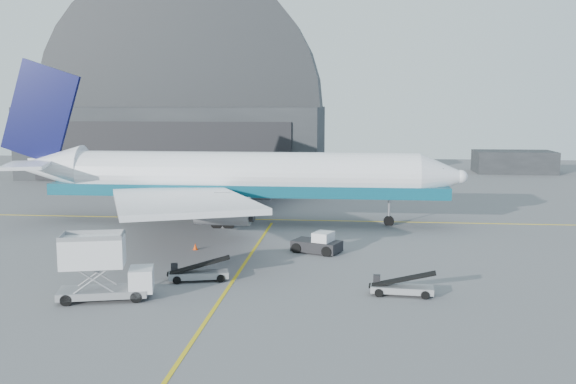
# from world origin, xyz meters

# --- Properties ---
(ground) EXTENTS (200.00, 200.00, 0.00)m
(ground) POSITION_xyz_m (0.00, 0.00, 0.00)
(ground) COLOR #565659
(ground) RESTS_ON ground
(taxi_lines) EXTENTS (80.00, 42.12, 0.02)m
(taxi_lines) POSITION_xyz_m (0.00, 12.67, 0.01)
(taxi_lines) COLOR gold
(taxi_lines) RESTS_ON ground
(hangar) EXTENTS (50.00, 28.30, 28.00)m
(hangar) POSITION_xyz_m (-22.00, 64.95, 9.54)
(hangar) COLOR black
(hangar) RESTS_ON ground
(distant_bldg_a) EXTENTS (14.00, 8.00, 4.00)m
(distant_bldg_a) POSITION_xyz_m (38.00, 72.00, 0.00)
(distant_bldg_a) COLOR black
(distant_bldg_a) RESTS_ON ground
(airliner) EXTENTS (49.93, 48.42, 17.52)m
(airliner) POSITION_xyz_m (-4.69, 17.97, 4.90)
(airliner) COLOR white
(airliner) RESTS_ON ground
(catering_truck) EXTENTS (6.35, 3.62, 4.12)m
(catering_truck) POSITION_xyz_m (-7.60, -9.71, 2.09)
(catering_truck) COLOR gray
(catering_truck) RESTS_ON ground
(pushback_tug) EXTENTS (4.54, 3.56, 1.85)m
(pushback_tug) POSITION_xyz_m (5.61, 5.02, 0.70)
(pushback_tug) COLOR black
(pushback_tug) RESTS_ON ground
(belt_loader_a) EXTENTS (4.61, 2.44, 1.72)m
(belt_loader_a) POSITION_xyz_m (-2.51, -4.67, 0.53)
(belt_loader_a) COLOR gray
(belt_loader_a) RESTS_ON ground
(belt_loader_b) EXTENTS (4.43, 1.78, 1.67)m
(belt_loader_b) POSITION_xyz_m (11.76, -6.77, 0.52)
(belt_loader_b) COLOR gray
(belt_loader_b) RESTS_ON ground
(traffic_cone) EXTENTS (0.40, 0.40, 0.58)m
(traffic_cone) POSITION_xyz_m (-5.08, 4.93, 0.27)
(traffic_cone) COLOR #E74007
(traffic_cone) RESTS_ON ground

